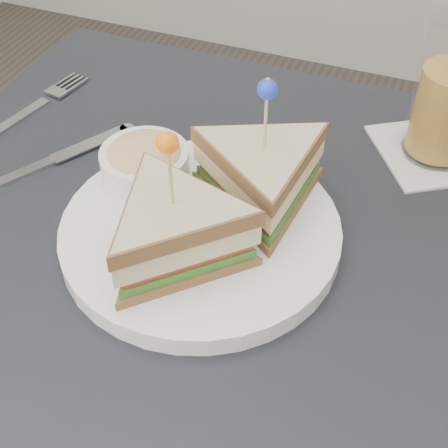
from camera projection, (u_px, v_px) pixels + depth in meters
table at (212, 309)px, 0.70m from camera, size 0.80×0.80×0.75m
plate_meal at (208, 205)px, 0.64m from camera, size 0.36×0.36×0.17m
cutlery_fork at (35, 106)px, 0.85m from camera, size 0.06×0.20×0.01m
cutlery_knife at (59, 157)px, 0.76m from camera, size 0.11×0.18×0.01m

